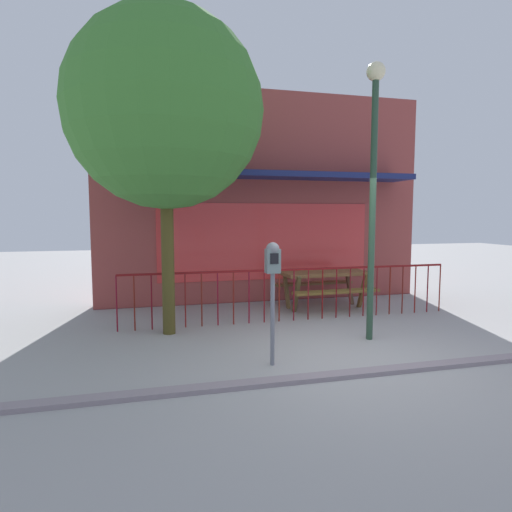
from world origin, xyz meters
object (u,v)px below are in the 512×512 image
picnic_table_left (324,279)px  street_lamp (374,163)px  street_tree (165,111)px  parking_meter_near (273,271)px

picnic_table_left → street_lamp: street_lamp is taller
picnic_table_left → street_lamp: (-0.23, -2.30, 2.11)m
picnic_table_left → street_tree: 4.56m
street_tree → street_lamp: bearing=-20.1°
picnic_table_left → street_tree: size_ratio=0.36×
picnic_table_left → street_lamp: 3.13m
parking_meter_near → street_lamp: 2.46m
parking_meter_near → street_tree: 3.22m
parking_meter_near → street_tree: (-1.22, 1.85, 2.34)m
street_tree → street_lamp: (3.03, -1.11, -0.85)m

